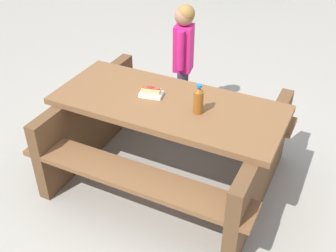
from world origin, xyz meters
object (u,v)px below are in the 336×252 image
hotdog_tray (151,92)px  child_in_coat (184,49)px  picnic_table (168,134)px  soda_bottle (198,100)px

hotdog_tray → child_in_coat: (-0.16, -0.90, -0.02)m
picnic_table → child_in_coat: size_ratio=1.80×
picnic_table → soda_bottle: (-0.24, 0.11, 0.41)m
picnic_table → hotdog_tray: hotdog_tray is taller
soda_bottle → child_in_coat: child_in_coat is taller
soda_bottle → child_in_coat: (0.22, -1.09, -0.09)m
soda_bottle → hotdog_tray: (0.38, -0.19, -0.08)m
picnic_table → child_in_coat: (-0.02, -0.97, 0.32)m
soda_bottle → picnic_table: bearing=-25.5°
hotdog_tray → soda_bottle: bearing=153.9°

